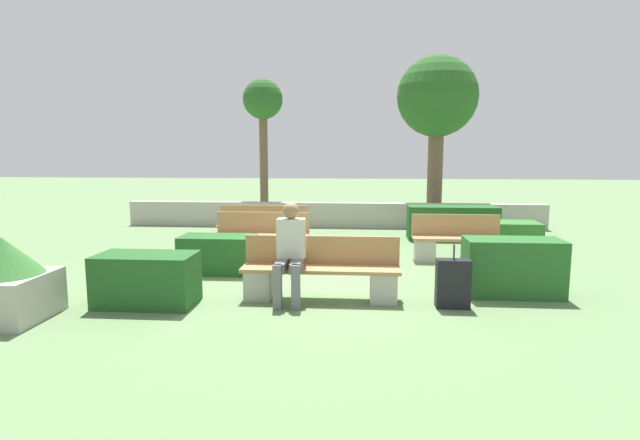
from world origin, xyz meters
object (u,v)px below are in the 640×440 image
bench_back (261,240)px  tree_center_left (437,100)px  suitcase (453,284)px  bench_front (321,275)px  bench_right_side (457,244)px  tree_leftmost (263,107)px  bench_left_side (263,230)px  person_seated_man (290,247)px  planter_corner_left (5,280)px

bench_back → tree_center_left: tree_center_left is taller
suitcase → tree_center_left: 8.97m
bench_front → bench_right_side: bearing=48.1°
bench_front → bench_back: size_ratio=1.19×
suitcase → tree_leftmost: tree_leftmost is taller
bench_back → tree_leftmost: tree_leftmost is taller
bench_left_side → bench_right_side: 4.13m
bench_left_side → person_seated_man: size_ratio=1.44×
bench_left_side → person_seated_man: (1.17, -4.04, 0.42)m
bench_front → bench_right_side: size_ratio=1.33×
suitcase → tree_leftmost: (-4.07, 8.18, 3.01)m
bench_front → person_seated_man: 0.60m
bench_right_side → tree_leftmost: tree_leftmost is taller
planter_corner_left → tree_leftmost: bearing=80.9°
planter_corner_left → person_seated_man: bearing=16.7°
tree_leftmost → person_seated_man: bearing=-76.7°
bench_front → bench_back: (-1.37, 2.69, -0.01)m
bench_right_side → tree_leftmost: bearing=137.4°
tree_center_left → planter_corner_left: bearing=-125.1°
person_seated_man → bench_front: bearing=19.0°
bench_left_side → planter_corner_left: size_ratio=1.92×
bench_left_side → planter_corner_left: 5.51m
person_seated_man → bench_right_side: bearing=45.0°
person_seated_man → tree_leftmost: bearing=103.3°
tree_leftmost → bench_back: bearing=-79.8°
planter_corner_left → suitcase: planter_corner_left is taller
planter_corner_left → tree_leftmost: tree_leftmost is taller
suitcase → tree_center_left: tree_center_left is taller
bench_front → tree_center_left: (2.71, 8.08, 3.16)m
bench_right_side → bench_back: same height
tree_leftmost → bench_right_side: bearing=-48.7°
bench_back → planter_corner_left: planter_corner_left is taller
bench_front → suitcase: size_ratio=2.58×
bench_right_side → planter_corner_left: size_ratio=1.62×
tree_center_left → person_seated_man: bearing=-110.8°
person_seated_man → planter_corner_left: 3.52m
bench_left_side → tree_leftmost: (-0.73, 4.02, 3.00)m
bench_back → person_seated_man: size_ratio=1.35×
bench_back → tree_center_left: 7.47m
bench_back → planter_corner_left: (-2.40, -3.84, 0.16)m
suitcase → tree_center_left: size_ratio=0.18×
bench_left_side → planter_corner_left: planter_corner_left is taller
bench_back → bench_front: bearing=-58.5°
bench_back → suitcase: bench_back is taller
bench_front → suitcase: 1.78m
bench_right_side → planter_corner_left: planter_corner_left is taller
bench_back → suitcase: size_ratio=2.17×
tree_leftmost → bench_left_side: bearing=-79.7°
bench_front → tree_leftmost: 8.78m
bench_front → planter_corner_left: (-3.77, -1.15, 0.15)m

